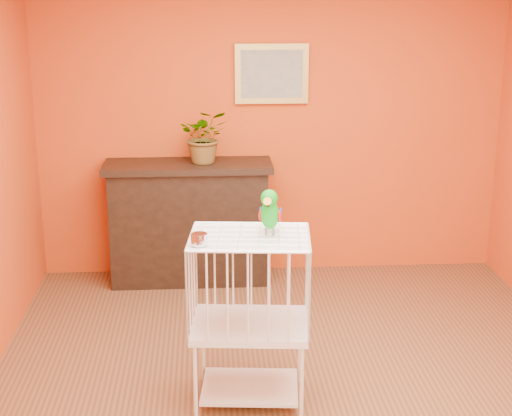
{
  "coord_description": "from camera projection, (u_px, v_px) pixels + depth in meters",
  "views": [
    {
      "loc": [
        -0.56,
        -4.39,
        2.5
      ],
      "look_at": [
        -0.28,
        -0.05,
        1.24
      ],
      "focal_mm": 55.0,
      "sensor_mm": 36.0,
      "label": 1
    }
  ],
  "objects": [
    {
      "name": "feed_cup",
      "position": [
        199.0,
        239.0,
        4.4
      ],
      "size": [
        0.1,
        0.1,
        0.07
      ],
      "primitive_type": "cylinder",
      "color": "silver",
      "rests_on": "birdcage"
    },
    {
      "name": "ground",
      "position": [
        299.0,
        393.0,
        4.94
      ],
      "size": [
        4.5,
        4.5,
        0.0
      ],
      "primitive_type": "plane",
      "color": "brown",
      "rests_on": "ground"
    },
    {
      "name": "framed_picture",
      "position": [
        272.0,
        74.0,
        6.58
      ],
      "size": [
        0.62,
        0.04,
        0.5
      ],
      "color": "#B79641",
      "rests_on": "room_shell"
    },
    {
      "name": "room_shell",
      "position": [
        304.0,
        147.0,
        4.5
      ],
      "size": [
        4.5,
        4.5,
        4.5
      ],
      "color": "#C64112",
      "rests_on": "ground"
    },
    {
      "name": "parrot",
      "position": [
        270.0,
        211.0,
        4.56
      ],
      "size": [
        0.15,
        0.26,
        0.28
      ],
      "rotation": [
        0.0,
        0.0,
        -0.22
      ],
      "color": "#59544C",
      "rests_on": "birdcage"
    },
    {
      "name": "console_cabinet",
      "position": [
        189.0,
        222.0,
        6.67
      ],
      "size": [
        1.4,
        0.5,
        1.04
      ],
      "color": "black",
      "rests_on": "ground"
    },
    {
      "name": "birdcage",
      "position": [
        250.0,
        317.0,
        4.72
      ],
      "size": [
        0.74,
        0.59,
        1.07
      ],
      "rotation": [
        0.0,
        0.0,
        -0.09
      ],
      "color": "silver",
      "rests_on": "ground"
    },
    {
      "name": "potted_plant",
      "position": [
        205.0,
        142.0,
        6.49
      ],
      "size": [
        0.41,
        0.45,
        0.35
      ],
      "primitive_type": "imported",
      "rotation": [
        0.0,
        0.0,
        0.02
      ],
      "color": "#26722D",
      "rests_on": "console_cabinet"
    }
  ]
}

